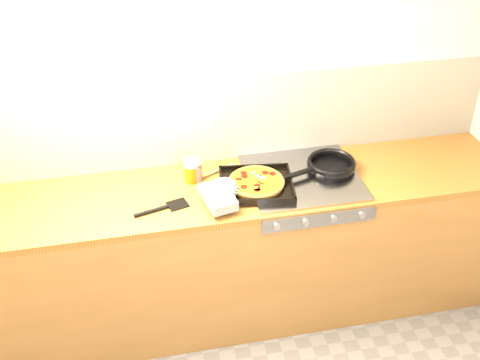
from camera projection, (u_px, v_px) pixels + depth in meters
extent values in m
plane|color=beige|center=(210.00, 103.00, 3.23)|extent=(3.20, 0.00, 3.20)
cube|color=white|center=(211.00, 121.00, 3.28)|extent=(3.20, 0.02, 0.50)
cube|color=olive|center=(222.00, 255.00, 3.45)|extent=(3.20, 0.60, 0.86)
cube|color=brown|center=(221.00, 191.00, 3.19)|extent=(3.20, 0.60, 0.04)
cube|color=#939398|center=(319.00, 219.00, 3.04)|extent=(0.60, 0.03, 0.08)
cylinder|color=#A5A5AA|center=(277.00, 226.00, 2.99)|extent=(0.04, 0.02, 0.04)
cylinder|color=#A5A5AA|center=(305.00, 222.00, 3.02)|extent=(0.04, 0.02, 0.04)
cylinder|color=#A5A5AA|center=(334.00, 219.00, 3.04)|extent=(0.04, 0.02, 0.04)
cylinder|color=#A5A5AA|center=(362.00, 215.00, 3.07)|extent=(0.04, 0.02, 0.04)
cube|color=#939398|center=(302.00, 177.00, 3.26)|extent=(0.60, 0.56, 0.02)
cube|color=black|center=(256.00, 185.00, 3.16)|extent=(0.42, 0.38, 0.01)
cube|color=black|center=(253.00, 166.00, 3.29)|extent=(0.38, 0.06, 0.02)
cube|color=black|center=(259.00, 201.00, 3.02)|extent=(0.38, 0.06, 0.02)
cube|color=black|center=(291.00, 181.00, 3.17)|extent=(0.05, 0.33, 0.02)
cube|color=black|center=(221.00, 184.00, 3.14)|extent=(0.05, 0.33, 0.02)
cylinder|color=#99632C|center=(256.00, 183.00, 3.16)|extent=(0.32, 0.32, 0.02)
torus|color=#99632C|center=(256.00, 182.00, 3.15)|extent=(0.34, 0.34, 0.02)
cylinder|color=orange|center=(256.00, 181.00, 3.15)|extent=(0.28, 0.28, 0.01)
cylinder|color=maroon|center=(262.00, 182.00, 3.14)|extent=(0.04, 0.04, 0.00)
cylinder|color=maroon|center=(244.00, 173.00, 3.20)|extent=(0.04, 0.04, 0.00)
cylinder|color=maroon|center=(257.00, 190.00, 3.08)|extent=(0.04, 0.04, 0.00)
cylinder|color=maroon|center=(239.00, 180.00, 3.15)|extent=(0.04, 0.04, 0.00)
cylinder|color=maroon|center=(265.00, 173.00, 3.21)|extent=(0.04, 0.04, 0.00)
cylinder|color=maroon|center=(258.00, 176.00, 3.18)|extent=(0.04, 0.04, 0.00)
cylinder|color=maroon|center=(244.00, 187.00, 3.10)|extent=(0.04, 0.04, 0.00)
cylinder|color=maroon|center=(272.00, 174.00, 3.20)|extent=(0.04, 0.04, 0.00)
cylinder|color=maroon|center=(257.00, 189.00, 3.08)|extent=(0.04, 0.04, 0.00)
cylinder|color=maroon|center=(257.00, 186.00, 3.11)|extent=(0.04, 0.04, 0.00)
cylinder|color=maroon|center=(244.00, 176.00, 3.18)|extent=(0.04, 0.04, 0.00)
ellipsoid|color=gold|center=(243.00, 182.00, 3.13)|extent=(0.03, 0.02, 0.01)
ellipsoid|color=gold|center=(238.00, 182.00, 3.13)|extent=(0.03, 0.02, 0.01)
ellipsoid|color=gold|center=(254.00, 175.00, 3.18)|extent=(0.03, 0.02, 0.01)
ellipsoid|color=gold|center=(253.00, 172.00, 3.21)|extent=(0.03, 0.02, 0.01)
ellipsoid|color=gold|center=(255.00, 188.00, 3.09)|extent=(0.03, 0.02, 0.01)
ellipsoid|color=gold|center=(263.00, 182.00, 3.13)|extent=(0.03, 0.02, 0.01)
ellipsoid|color=gold|center=(261.00, 180.00, 3.15)|extent=(0.03, 0.02, 0.01)
ellipsoid|color=gold|center=(243.00, 183.00, 3.12)|extent=(0.03, 0.02, 0.01)
ellipsoid|color=gold|center=(256.00, 173.00, 3.20)|extent=(0.03, 0.02, 0.01)
ellipsoid|color=silver|center=(253.00, 172.00, 3.21)|extent=(0.03, 0.03, 0.01)
ellipsoid|color=silver|center=(258.00, 176.00, 3.18)|extent=(0.03, 0.03, 0.01)
ellipsoid|color=silver|center=(263.00, 178.00, 3.17)|extent=(0.03, 0.03, 0.01)
cube|color=black|center=(218.00, 197.00, 3.02)|extent=(0.18, 0.25, 0.05)
ellipsoid|color=black|center=(224.00, 185.00, 3.11)|extent=(0.15, 0.15, 0.05)
cylinder|color=black|center=(231.00, 194.00, 3.05)|extent=(0.09, 0.11, 0.05)
cylinder|color=black|center=(331.00, 167.00, 3.31)|extent=(0.31, 0.31, 0.01)
torus|color=black|center=(331.00, 164.00, 3.30)|extent=(0.34, 0.34, 0.03)
cube|color=black|center=(299.00, 173.00, 3.21)|extent=(0.19, 0.08, 0.02)
cylinder|color=maroon|center=(195.00, 172.00, 3.21)|extent=(0.09, 0.09, 0.10)
cylinder|color=#B2B2B7|center=(195.00, 164.00, 3.19)|extent=(0.10, 0.10, 0.01)
cylinder|color=#B2B2B7|center=(196.00, 180.00, 3.24)|extent=(0.10, 0.10, 0.01)
cylinder|color=#D35F0C|center=(192.00, 173.00, 3.21)|extent=(0.08, 0.08, 0.10)
cylinder|color=silver|center=(191.00, 163.00, 3.17)|extent=(0.08, 0.08, 0.03)
cylinder|color=#B18C4B|center=(210.00, 174.00, 3.28)|extent=(0.24, 0.12, 0.02)
ellipsoid|color=#B18C4B|center=(231.00, 165.00, 3.35)|extent=(0.07, 0.06, 0.02)
cube|color=black|center=(178.00, 204.00, 3.05)|extent=(0.12, 0.11, 0.01)
cylinder|color=black|center=(151.00, 211.00, 3.00)|extent=(0.18, 0.07, 0.02)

